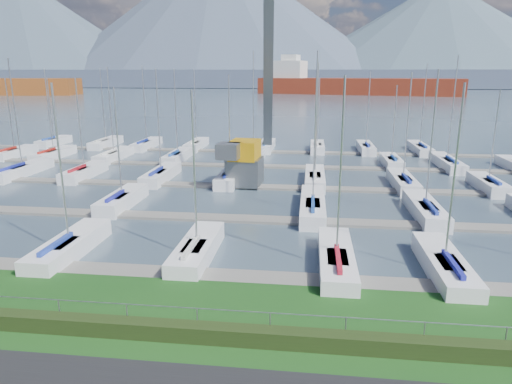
# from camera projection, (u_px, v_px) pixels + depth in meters

# --- Properties ---
(path) EXTENTS (160.00, 2.00, 0.04)m
(path) POSITION_uv_depth(u_px,v_px,m) (205.00, 384.00, 15.89)
(path) COLOR black
(path) RESTS_ON grass
(water) EXTENTS (800.00, 540.00, 0.20)m
(water) POSITION_uv_depth(u_px,v_px,m) (306.00, 91.00, 268.48)
(water) COLOR #40505E
(hedge) EXTENTS (80.00, 0.70, 0.70)m
(hedge) POSITION_uv_depth(u_px,v_px,m) (219.00, 334.00, 18.30)
(hedge) COLOR #213012
(hedge) RESTS_ON grass
(fence) EXTENTS (80.00, 0.04, 0.04)m
(fence) POSITION_uv_depth(u_px,v_px,m) (221.00, 310.00, 18.46)
(fence) COLOR gray
(fence) RESTS_ON grass
(foothill) EXTENTS (900.00, 80.00, 12.00)m
(foothill) POSITION_uv_depth(u_px,v_px,m) (307.00, 78.00, 334.05)
(foothill) COLOR #485369
(foothill) RESTS_ON water
(mountains) EXTENTS (1190.00, 360.00, 115.00)m
(mountains) POSITION_uv_depth(u_px,v_px,m) (318.00, 29.00, 394.47)
(mountains) COLOR #434B62
(mountains) RESTS_ON water
(docks) EXTENTS (90.00, 41.60, 0.25)m
(docks) POSITION_uv_depth(u_px,v_px,m) (273.00, 187.00, 43.79)
(docks) COLOR slate
(docks) RESTS_ON water
(crane) EXTENTS (5.12, 13.31, 22.35)m
(crane) POSITION_uv_depth(u_px,v_px,m) (251.00, 127.00, 44.33)
(crane) COLOR slate
(crane) RESTS_ON water
(cargo_ship_mid) EXTENTS (99.70, 42.30, 21.50)m
(cargo_ship_mid) POSITION_uv_depth(u_px,v_px,m) (348.00, 86.00, 225.58)
(cargo_ship_mid) COLOR maroon
(cargo_ship_mid) RESTS_ON water
(sailboat_fleet) EXTENTS (74.58, 50.10, 13.43)m
(sailboat_fleet) POSITION_uv_depth(u_px,v_px,m) (263.00, 125.00, 45.72)
(sailboat_fleet) COLOR navy
(sailboat_fleet) RESTS_ON water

